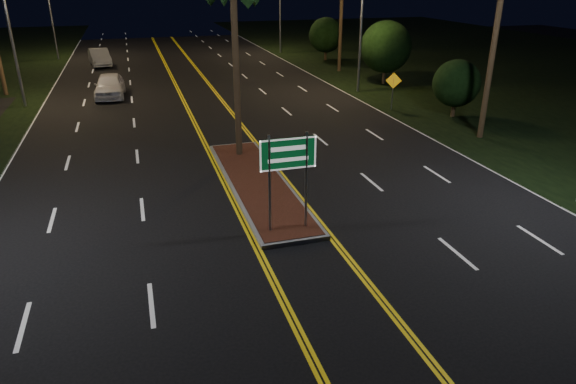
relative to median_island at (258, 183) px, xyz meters
name	(u,v)px	position (x,y,z in m)	size (l,w,h in m)	color
ground	(317,277)	(0.00, -7.00, -0.08)	(120.00, 120.00, 0.00)	black
grass_right	(546,71)	(30.00, 18.00, -0.08)	(40.00, 110.00, 0.01)	black
median_island	(258,183)	(0.00, 0.00, 0.00)	(2.25, 10.25, 0.17)	gray
highway_sign	(288,163)	(0.00, -4.20, 2.32)	(1.80, 0.08, 3.20)	gray
streetlight_left_mid	(13,12)	(-10.61, 17.00, 5.57)	(1.91, 0.44, 9.00)	gray
streetlight_right_mid	(357,7)	(10.61, 15.00, 5.57)	(1.91, 0.44, 9.00)	gray
shrub_near	(457,83)	(13.50, 7.00, 1.86)	(2.70, 2.70, 3.30)	#382819
shrub_mid	(386,47)	(14.00, 17.00, 2.64)	(3.78, 3.78, 4.62)	#382819
shrub_far	(326,35)	(13.80, 29.00, 2.25)	(3.24, 3.24, 3.96)	#382819
car_near	(109,84)	(-5.83, 18.20, 0.83)	(2.35, 5.48, 1.83)	white
car_far	(99,56)	(-6.92, 31.81, 0.79)	(2.25, 5.24, 1.75)	silver
warning_sign	(393,86)	(10.80, 9.48, 1.38)	(0.89, 0.40, 2.28)	gray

